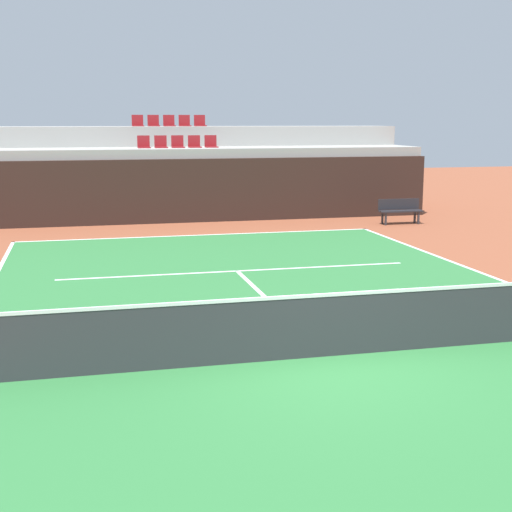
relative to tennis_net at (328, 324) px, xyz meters
name	(u,v)px	position (x,y,z in m)	size (l,w,h in m)	color
ground_plane	(328,357)	(0.00, 0.00, -0.51)	(80.00, 80.00, 0.00)	brown
court_surface	(328,356)	(0.00, 0.00, -0.50)	(11.00, 24.00, 0.01)	#2D7238
baseline_far	(199,235)	(0.00, 11.95, -0.50)	(11.00, 0.10, 0.00)	white
service_line_far	(237,271)	(0.00, 6.40, -0.50)	(8.26, 0.10, 0.00)	white
centre_service_line	(273,304)	(0.00, 3.20, -0.50)	(0.10, 6.40, 0.00)	white
back_wall	(184,191)	(0.00, 14.99, 0.58)	(17.85, 0.30, 2.19)	black
stands_tier_lower	(179,183)	(0.00, 16.34, 0.75)	(17.85, 2.40, 2.52)	#9E9E99
stands_tier_upper	(170,168)	(0.00, 18.74, 1.12)	(17.85, 2.40, 3.26)	#9E9E99
seating_row_lower	(178,144)	(0.00, 16.43, 2.13)	(2.87, 0.44, 0.44)	maroon
seating_row_upper	(169,123)	(0.00, 18.83, 2.87)	(2.87, 0.44, 0.44)	maroon
tennis_net	(328,324)	(0.00, 0.00, 0.00)	(11.08, 0.08, 1.07)	black
player_bench	(400,209)	(7.08, 12.85, 0.00)	(1.50, 0.40, 0.85)	#232328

